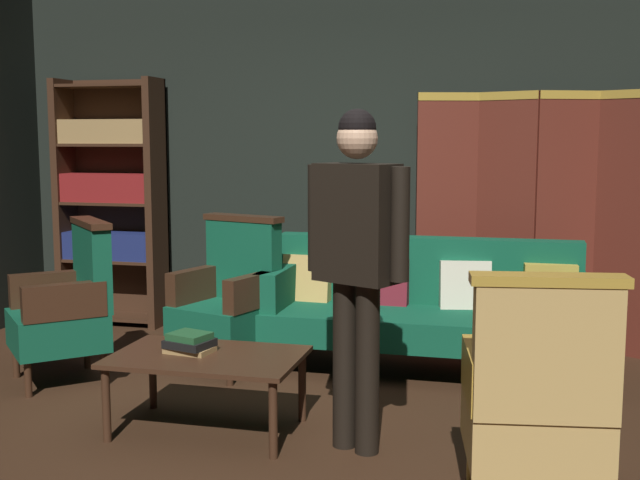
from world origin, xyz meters
name	(u,v)px	position (x,y,z in m)	size (l,w,h in m)	color
ground_plane	(283,439)	(0.00, 0.00, 0.00)	(10.00, 10.00, 0.00)	#331E11
back_wall	(370,159)	(0.00, 2.45, 1.40)	(7.20, 0.10, 2.80)	black
folding_screen	(534,217)	(1.28, 2.19, 0.99)	(1.71, 0.27, 1.90)	#5B2319
bookshelf	(111,198)	(-2.15, 2.19, 1.07)	(0.90, 0.32, 2.05)	#382114
velvet_couch	(422,303)	(0.55, 1.46, 0.46)	(2.12, 0.78, 0.88)	#382114
coffee_table	(207,363)	(-0.42, 0.01, 0.37)	(1.00, 0.64, 0.42)	#382114
armchair_gilt_accent	(537,399)	(1.26, -0.53, 0.49)	(0.66, 0.65, 1.04)	#B78E33
armchair_wing_left	(68,306)	(-1.64, 0.65, 0.49)	(0.82, 0.82, 1.04)	#382114
armchair_wing_right	(229,298)	(-0.72, 1.14, 0.49)	(0.73, 0.72, 1.04)	#382114
standing_figure	(357,248)	(0.40, -0.04, 1.03)	(0.55, 0.36, 1.70)	black
potted_plant	(279,281)	(-0.60, 1.94, 0.48)	(0.53, 0.53, 0.82)	brown
book_tan_leather	(190,350)	(-0.53, 0.03, 0.43)	(0.24, 0.17, 0.03)	#9E7A47
book_black_cloth	(190,343)	(-0.53, 0.03, 0.47)	(0.23, 0.19, 0.04)	black
book_green_cloth	(190,336)	(-0.53, 0.03, 0.51)	(0.20, 0.17, 0.04)	#1E4C28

